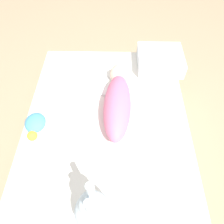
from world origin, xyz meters
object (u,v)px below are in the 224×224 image
pillow (160,60)px  turtle_plush (35,124)px  swaddled_baby (118,100)px  bunny_plush (93,209)px

pillow → turtle_plush: bearing=-54.0°
turtle_plush → pillow: bearing=126.0°
swaddled_baby → turtle_plush: (0.15, -0.47, -0.04)m
swaddled_baby → turtle_plush: 0.49m
bunny_plush → pillow: bearing=158.7°
swaddled_baby → pillow: (-0.40, 0.30, -0.03)m
swaddled_baby → pillow: size_ratio=1.87×
turtle_plush → swaddled_baby: bearing=108.1°
pillow → turtle_plush: (0.56, -0.76, -0.01)m
swaddled_baby → pillow: swaddled_baby is taller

